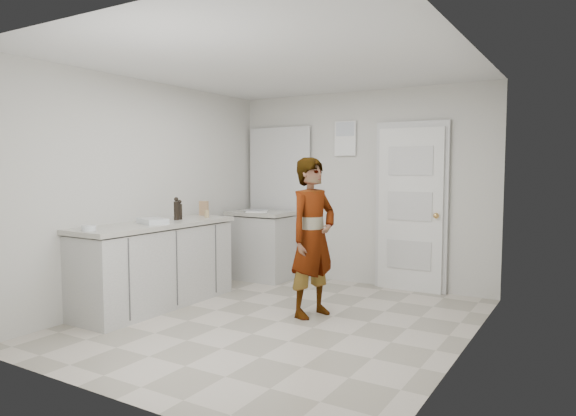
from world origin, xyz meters
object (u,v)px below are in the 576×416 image
Objects in this scene: oil_cruet_b at (176,209)px; oil_cruet_a at (180,210)px; cake_mix_box at (204,208)px; egg_bowl at (89,228)px; spice_jar at (207,214)px; baking_dish at (153,221)px; person at (313,237)px.

oil_cruet_a is at bearing 102.13° from oil_cruet_b.
cake_mix_box is 0.78× the size of oil_cruet_a.
spice_jar is at bearing 85.85° from egg_bowl.
egg_bowl is (-0.06, -0.75, -0.00)m from baking_dish.
oil_cruet_b reaches higher than oil_cruet_a.
oil_cruet_a is 0.87× the size of oil_cruet_b.
oil_cruet_a is at bearing 89.72° from egg_bowl.
person is 1.53m from spice_jar.
spice_jar is 0.37m from oil_cruet_a.
oil_cruet_a reaches higher than egg_bowl.
spice_jar is 0.22× the size of baking_dish.
spice_jar reaches higher than baking_dish.
person is 6.18× the size of oil_cruet_b.
baking_dish is 2.90× the size of egg_bowl.
person is 7.10× the size of oil_cruet_a.
spice_jar is 0.37× the size of oil_cruet_a.
spice_jar reaches higher than egg_bowl.
oil_cruet_a is at bearing 112.62° from person.
baking_dish is (-0.05, -0.82, -0.02)m from spice_jar.
person is at bearing 7.23° from oil_cruet_a.
cake_mix_box is 0.68× the size of oil_cruet_b.
egg_bowl is (-0.01, -1.22, -0.08)m from oil_cruet_a.
cake_mix_box is at bearing 98.87° from baking_dish.
person is at bearing -5.37° from spice_jar.
cake_mix_box is at bearing 94.43° from person.
oil_cruet_b is 0.42m from baking_dish.
oil_cruet_a reaches higher than cake_mix_box.
cake_mix_box is 0.47× the size of baking_dish.
spice_jar is at bearing 72.73° from oil_cruet_a.
cake_mix_box is 1.36× the size of egg_bowl.
cake_mix_box is 1.77m from egg_bowl.
person reaches higher than egg_bowl.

